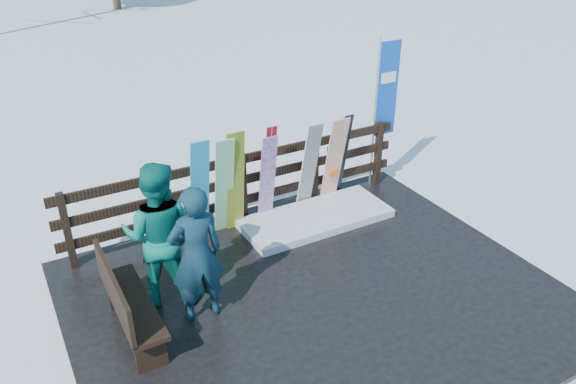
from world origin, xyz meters
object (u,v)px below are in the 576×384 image
snowboard_1 (224,187)px  snowboard_0 (200,190)px  person_back (159,234)px  snowboard_5 (334,161)px  rental_flag (384,95)px  snowboard_3 (267,179)px  bench (126,302)px  snowboard_4 (309,167)px  person_front (196,255)px  snowboard_2 (235,182)px

snowboard_1 → snowboard_0: bearing=180.0°
person_back → snowboard_0: bearing=-101.6°
snowboard_5 → rental_flag: (1.14, 0.27, 0.84)m
person_back → snowboard_1: bearing=-111.4°
snowboard_5 → rental_flag: 1.44m
snowboard_0 → snowboard_3: bearing=0.0°
snowboard_3 → person_back: 2.27m
snowboard_0 → bench: bearing=-134.4°
snowboard_4 → person_back: size_ratio=0.83×
person_front → snowboard_4: bearing=-144.6°
snowboard_5 → bench: bearing=-157.9°
snowboard_4 → person_front: person_front is taller
snowboard_0 → snowboard_4: 1.83m
bench → snowboard_5: size_ratio=0.96×
snowboard_5 → snowboard_1: bearing=-180.0°
snowboard_2 → snowboard_3: 0.54m
snowboard_0 → person_front: bearing=-112.5°
snowboard_3 → snowboard_4: size_ratio=0.95×
snowboard_3 → snowboard_5: snowboard_5 is taller
bench → person_back: 0.90m
snowboard_1 → rental_flag: bearing=5.0°
bench → person_back: size_ratio=0.79×
snowboard_1 → person_back: person_back is taller
snowboard_0 → person_back: size_ratio=0.89×
snowboard_4 → snowboard_5: same height
snowboard_5 → person_back: person_back is taller
snowboard_2 → bench: bearing=-143.3°
person_back → snowboard_4: bearing=-129.3°
snowboard_0 → snowboard_4: size_ratio=1.07×
snowboard_1 → snowboard_3: snowboard_1 is taller
bench → snowboard_0: bearing=45.6°
person_front → snowboard_0: bearing=-109.7°
snowboard_2 → snowboard_4: bearing=0.0°
bench → snowboard_2: bearing=36.7°
bench → person_front: (0.86, -0.04, 0.37)m
snowboard_3 → person_back: person_back is taller
person_front → rental_flag: bearing=-152.8°
person_front → person_back: size_ratio=0.94×
snowboard_1 → person_back: size_ratio=0.85×
snowboard_0 → snowboard_1: size_ratio=1.05×
bench → snowboard_0: (1.52, 1.55, 0.31)m
snowboard_3 → rental_flag: (2.35, 0.27, 0.87)m
snowboard_5 → person_back: (-3.22, -1.04, 0.18)m
snowboard_1 → snowboard_5: 1.92m
person_back → person_front: bearing=145.7°
snowboard_0 → person_front: 1.72m
snowboard_0 → snowboard_1: bearing=0.0°
snowboard_3 → rental_flag: size_ratio=0.57×
snowboard_0 → snowboard_4: (1.83, 0.00, -0.06)m
snowboard_3 → snowboard_4: 0.74m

